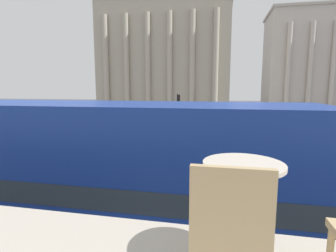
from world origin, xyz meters
TOP-DOWN VIEW (x-y plane):
  - double_decker_bus at (-2.26, 3.21)m, footprint 11.08×2.62m
  - cafe_dining_table at (1.31, -0.35)m, footprint 0.60×0.60m
  - cafe_chair_0 at (1.19, -0.97)m, footprint 0.40×0.40m
  - plaza_building_left at (-9.20, 46.74)m, footprint 23.78×12.65m
  - traffic_light_near at (5.50, 10.78)m, footprint 0.42×0.24m
  - traffic_light_mid at (7.32, 17.45)m, footprint 0.42×0.24m
  - traffic_light_far at (-3.41, 25.49)m, footprint 0.42×0.24m
  - car_navy at (3.67, 19.77)m, footprint 4.20×1.93m
  - pedestrian_blue at (-7.39, 21.97)m, footprint 0.32×0.32m
  - pedestrian_white at (3.37, 21.97)m, footprint 0.32×0.32m

SIDE VIEW (x-z plane):
  - car_navy at x=3.67m, z-range 0.02..1.37m
  - pedestrian_blue at x=-7.39m, z-range 0.12..1.75m
  - pedestrian_white at x=3.37m, z-range 0.13..1.82m
  - traffic_light_near at x=5.50m, z-range 0.53..3.85m
  - traffic_light_mid at x=7.32m, z-range 0.55..4.09m
  - double_decker_bus at x=-2.26m, z-range 0.25..4.53m
  - traffic_light_far at x=-3.41m, z-range 0.61..4.66m
  - cafe_chair_0 at x=1.19m, z-range 3.39..4.30m
  - cafe_dining_table at x=1.31m, z-range 3.50..4.23m
  - plaza_building_left at x=-9.20m, z-range -0.01..20.32m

